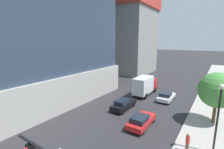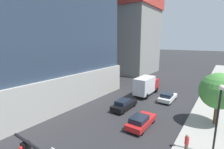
% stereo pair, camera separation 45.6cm
% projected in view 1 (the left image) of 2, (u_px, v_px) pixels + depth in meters
% --- Properties ---
extents(sidewalk, '(4.99, 120.00, 0.15)m').
position_uv_depth(sidewalk, '(208.00, 133.00, 17.15)').
color(sidewalk, '#9E9B93').
rests_on(sidewalk, ground).
extents(construction_building, '(15.58, 16.71, 29.12)m').
position_uv_depth(construction_building, '(128.00, 33.00, 50.27)').
color(construction_building, gray).
rests_on(construction_building, ground).
extents(street_lamp, '(0.44, 0.44, 6.14)m').
position_uv_depth(street_lamp, '(219.00, 109.00, 13.32)').
color(street_lamp, black).
rests_on(street_lamp, sidewalk).
extents(street_tree, '(4.11, 4.11, 6.05)m').
position_uv_depth(street_tree, '(217.00, 90.00, 18.56)').
color(street_tree, brown).
rests_on(street_tree, sidewalk).
extents(car_red, '(1.87, 4.57, 1.45)m').
position_uv_depth(car_red, '(141.00, 121.00, 18.54)').
color(car_red, red).
rests_on(car_red, ground).
extents(car_black, '(1.79, 4.73, 1.49)m').
position_uv_depth(car_black, '(123.00, 104.00, 23.40)').
color(car_black, black).
rests_on(car_black, ground).
extents(car_white, '(1.93, 4.44, 1.45)m').
position_uv_depth(car_white, '(166.00, 96.00, 26.75)').
color(car_white, silver).
rests_on(car_white, ground).
extents(box_truck, '(2.25, 6.71, 3.42)m').
position_uv_depth(box_truck, '(145.00, 85.00, 29.48)').
color(box_truck, '#B21E1E').
rests_on(box_truck, ground).
extents(pedestrian_red_shirt, '(0.34, 0.34, 1.73)m').
position_uv_depth(pedestrian_red_shirt, '(188.00, 143.00, 14.03)').
color(pedestrian_red_shirt, brown).
rests_on(pedestrian_red_shirt, sidewalk).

